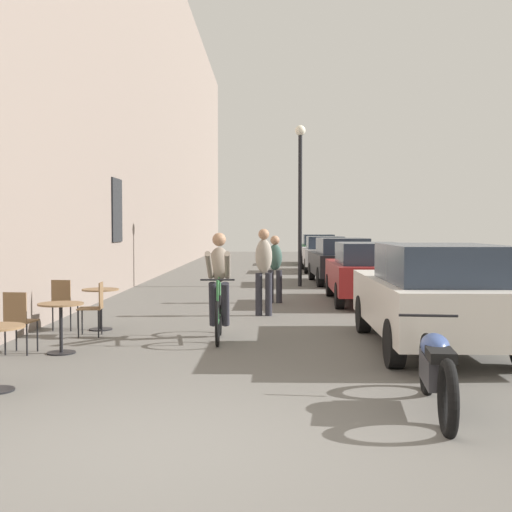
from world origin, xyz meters
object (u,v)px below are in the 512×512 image
at_px(parked_car_second, 367,271).
at_px(parked_motorcycle, 436,370).
at_px(parked_car_fifth, 318,249).
at_px(pedestrian_near, 264,267).
at_px(cafe_chair_far_toward_street, 95,305).
at_px(parked_car_third, 340,260).
at_px(parked_car_nearest, 434,295).
at_px(parked_car_fourth, 324,253).
at_px(cyclist_on_bicycle, 219,289).
at_px(cafe_chair_far_toward_wall, 64,301).
at_px(cafe_table_far, 101,300).
at_px(street_lamp, 300,184).
at_px(cafe_chair_mid_toward_street, 19,318).
at_px(cafe_table_mid, 61,317).
at_px(pedestrian_mid, 275,265).

distance_m(parked_car_second, parked_motorcycle, 9.36).
bearing_deg(parked_car_fifth, pedestrian_near, -97.48).
height_order(cafe_chair_far_toward_street, parked_car_third, parked_car_third).
xyz_separation_m(cafe_chair_far_toward_street, parked_car_nearest, (5.31, -1.08, 0.29)).
height_order(cafe_chair_far_toward_street, parked_car_fourth, parked_car_fourth).
relative_size(cyclist_on_bicycle, parked_car_second, 0.43).
bearing_deg(cafe_chair_far_toward_wall, cafe_table_far, 6.86).
bearing_deg(parked_car_fifth, cafe_table_far, -104.27).
bearing_deg(street_lamp, cafe_table_far, -114.12).
bearing_deg(cyclist_on_bicycle, parked_car_second, 58.70).
distance_m(pedestrian_near, parked_car_second, 3.42).
distance_m(cafe_table_far, cafe_chair_far_toward_wall, 0.63).
relative_size(cafe_table_far, parked_car_fifth, 0.17).
distance_m(parked_car_fifth, parked_motorcycle, 26.14).
bearing_deg(pedestrian_near, parked_car_nearest, -55.34).
bearing_deg(cafe_table_far, cafe_chair_far_toward_wall, -173.14).
xyz_separation_m(cyclist_on_bicycle, parked_car_nearest, (3.24, -0.87, -0.00)).
bearing_deg(parked_car_fourth, cafe_chair_mid_toward_street, -108.05).
bearing_deg(parked_car_fourth, pedestrian_near, -99.85).
xyz_separation_m(pedestrian_near, parked_car_nearest, (2.54, -3.67, -0.19)).
bearing_deg(cafe_chair_mid_toward_street, parked_car_fifth, 75.70).
xyz_separation_m(cafe_table_far, street_lamp, (3.90, 8.72, 2.59)).
distance_m(cafe_table_mid, cafe_table_far, 2.18).
xyz_separation_m(cafe_chair_far_toward_wall, street_lamp, (4.53, 8.79, 2.59)).
bearing_deg(parked_car_second, parked_car_fourth, 90.40).
distance_m(cafe_chair_mid_toward_street, cafe_table_far, 2.33).
bearing_deg(cafe_table_far, cafe_chair_far_toward_street, -83.58).
xyz_separation_m(cafe_table_far, pedestrian_mid, (3.09, 4.22, 0.38)).
height_order(street_lamp, parked_motorcycle, street_lamp).
bearing_deg(street_lamp, parked_car_fourth, 79.13).
xyz_separation_m(cafe_chair_mid_toward_street, parked_car_fourth, (5.80, 17.80, 0.23)).
relative_size(pedestrian_near, street_lamp, 0.36).
bearing_deg(cafe_chair_mid_toward_street, cafe_table_far, 75.40).
xyz_separation_m(cafe_chair_far_toward_street, parked_car_third, (5.17, 10.39, 0.24)).
relative_size(parked_car_nearest, parked_motorcycle, 2.04).
height_order(pedestrian_mid, parked_car_fifth, pedestrian_mid).
relative_size(cafe_table_mid, parked_car_fifth, 0.17).
height_order(cafe_table_mid, pedestrian_mid, pedestrian_mid).
xyz_separation_m(cyclist_on_bicycle, pedestrian_mid, (0.95, 5.10, 0.09)).
height_order(cafe_chair_far_toward_wall, parked_car_fifth, parked_car_fifth).
height_order(cafe_table_far, parked_car_third, parked_car_third).
height_order(pedestrian_near, parked_car_third, pedestrian_near).
relative_size(cafe_chair_far_toward_wall, pedestrian_near, 0.50).
xyz_separation_m(parked_car_nearest, parked_car_fourth, (-0.17, 17.30, -0.06)).
bearing_deg(pedestrian_mid, cyclist_on_bicycle, -100.53).
bearing_deg(parked_motorcycle, cafe_chair_far_toward_wall, 136.43).
bearing_deg(cafe_chair_mid_toward_street, street_lamp, 67.74).
relative_size(pedestrian_near, parked_car_fifth, 0.43).
height_order(cafe_table_far, parked_car_fifth, parked_car_fifth).
bearing_deg(parked_car_fourth, parked_car_fifth, 88.44).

